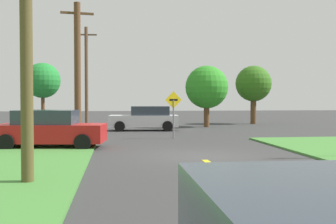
% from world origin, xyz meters
% --- Properties ---
extents(ground_plane, '(120.00, 120.00, 0.00)m').
position_xyz_m(ground_plane, '(0.00, 0.00, 0.00)').
color(ground_plane, '#383838').
extents(lane_stripe_center, '(0.20, 14.00, 0.01)m').
position_xyz_m(lane_stripe_center, '(0.00, -8.00, 0.01)').
color(lane_stripe_center, yellow).
rests_on(lane_stripe_center, ground).
extents(parked_car_near_building, '(4.71, 2.50, 1.62)m').
position_xyz_m(parked_car_near_building, '(-5.80, 3.23, 0.81)').
color(parked_car_near_building, red).
rests_on(parked_car_near_building, ground).
extents(car_approaching_junction, '(4.66, 2.19, 1.62)m').
position_xyz_m(car_approaching_junction, '(-1.05, 12.65, 0.81)').
color(car_approaching_junction, silver).
rests_on(car_approaching_junction, ground).
extents(utility_pole_mid, '(1.80, 0.41, 7.39)m').
position_xyz_m(utility_pole_mid, '(-5.09, 8.45, 3.78)').
color(utility_pole_mid, brown).
rests_on(utility_pole_mid, ground).
extents(utility_pole_far, '(1.80, 0.29, 8.28)m').
position_xyz_m(utility_pole_far, '(-5.51, 21.34, 4.26)').
color(utility_pole_far, brown).
rests_on(utility_pole_far, ground).
extents(direction_sign, '(0.90, 0.19, 2.50)m').
position_xyz_m(direction_sign, '(0.01, 6.74, 1.55)').
color(direction_sign, slate).
rests_on(direction_sign, ground).
extents(oak_tree_left, '(3.02, 3.02, 4.92)m').
position_xyz_m(oak_tree_left, '(8.54, 18.94, 3.37)').
color(oak_tree_left, brown).
rests_on(oak_tree_left, ground).
extents(pine_tree_center, '(3.21, 3.21, 4.61)m').
position_xyz_m(pine_tree_center, '(3.77, 15.64, 2.98)').
color(pine_tree_center, brown).
rests_on(pine_tree_center, ground).
extents(oak_tree_right, '(2.81, 2.81, 4.99)m').
position_xyz_m(oak_tree_right, '(-8.78, 19.15, 3.56)').
color(oak_tree_right, brown).
rests_on(oak_tree_right, ground).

